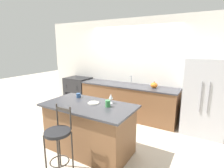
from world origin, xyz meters
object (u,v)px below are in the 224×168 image
Objects in this scene: pumpkin_decoration at (154,85)px; coffee_mug at (78,95)px; oven_range at (78,92)px; bar_stool_near at (58,139)px; refrigerator at (205,97)px; dinner_plate at (93,103)px; wine_glass at (111,97)px; tumbler_cup at (108,104)px.

coffee_mug is at bearing -124.23° from pumpkin_decoration.
bar_stool_near is (1.85, -2.60, 0.12)m from oven_range.
coffee_mug is at bearing -48.78° from oven_range.
refrigerator is 3.68m from oven_range.
oven_range is 2.20m from coffee_mug.
dinner_plate is at bearing -42.84° from oven_range.
wine_glass is (0.32, 1.00, 0.45)m from bar_stool_near.
dinner_plate is 0.34m from wine_glass.
wine_glass reaches higher than pumpkin_decoration.
oven_range is 2.90m from tumbler_cup.
dinner_plate is at bearing -109.34° from pumpkin_decoration.
coffee_mug is (-0.44, 0.98, 0.37)m from bar_stool_near.
refrigerator reaches higher than wine_glass.
coffee_mug is (1.42, -1.62, 0.49)m from oven_range.
wine_glass is at bearing -101.82° from pumpkin_decoration.
bar_stool_near is at bearing -92.92° from dinner_plate.
refrigerator is 9.40× the size of wine_glass.
bar_stool_near is 1.14m from coffee_mug.
tumbler_cup is at bearing -129.18° from refrigerator.
bar_stool_near reaches higher than oven_range.
wine_glass is 1.55× the size of tumbler_cup.
oven_range is 3.20m from bar_stool_near.
pumpkin_decoration is (0.28, 1.78, 0.01)m from tumbler_cup.
oven_range is at bearing 125.46° from bar_stool_near.
dinner_plate is 1.23× the size of pumpkin_decoration.
bar_stool_near is at bearing -114.68° from tumbler_cup.
coffee_mug is 0.99× the size of tumbler_cup.
oven_range is at bearing 179.78° from pumpkin_decoration.
oven_range is 5.22× the size of wine_glass.
dinner_plate is at bearing -16.45° from coffee_mug.
refrigerator reaches higher than pumpkin_decoration.
bar_stool_near reaches higher than coffee_mug.
wine_glass is 0.21m from tumbler_cup.
bar_stool_near is 6.17× the size of pumpkin_decoration.
refrigerator is 7.88× the size of dinner_plate.
wine_glass reaches higher than oven_range.
tumbler_cup is (0.37, 0.81, 0.38)m from bar_stool_near.
pumpkin_decoration is at bearing 179.30° from refrigerator.
refrigerator is at bearing -0.70° from pumpkin_decoration.
coffee_mug is at bearing 113.91° from bar_stool_near.
pumpkin_decoration is (2.51, -0.01, 0.51)m from oven_range.
refrigerator is 2.48m from dinner_plate.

